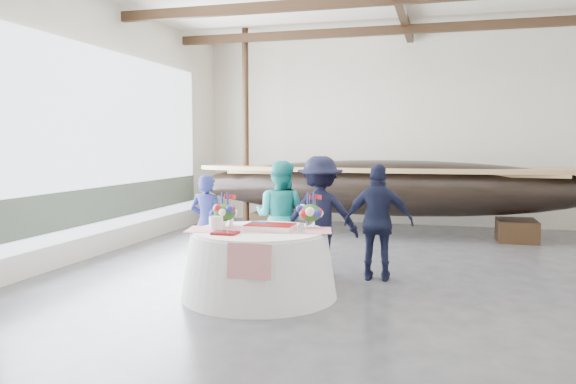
# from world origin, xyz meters

# --- Properties ---
(floor) EXTENTS (10.00, 12.00, 0.01)m
(floor) POSITION_xyz_m (0.00, 0.00, 0.00)
(floor) COLOR #3D3D42
(floor) RESTS_ON ground
(wall_back) EXTENTS (10.00, 0.02, 4.50)m
(wall_back) POSITION_xyz_m (0.00, 6.00, 2.25)
(wall_back) COLOR silver
(wall_back) RESTS_ON ground
(wall_front) EXTENTS (10.00, 0.02, 4.50)m
(wall_front) POSITION_xyz_m (0.00, -6.00, 2.25)
(wall_front) COLOR silver
(wall_front) RESTS_ON ground
(wall_left) EXTENTS (0.02, 12.00, 4.50)m
(wall_left) POSITION_xyz_m (-5.00, 0.00, 2.25)
(wall_left) COLOR silver
(wall_left) RESTS_ON ground
(pavilion_structure) EXTENTS (9.80, 11.76, 4.50)m
(pavilion_structure) POSITION_xyz_m (0.00, 0.74, 4.00)
(pavilion_structure) COLOR black
(pavilion_structure) RESTS_ON ground
(open_bay) EXTENTS (0.03, 7.00, 3.20)m
(open_bay) POSITION_xyz_m (-4.95, 1.00, 1.83)
(open_bay) COLOR silver
(open_bay) RESTS_ON ground
(longboat_display) EXTENTS (8.55, 1.71, 1.60)m
(longboat_display) POSITION_xyz_m (-0.31, 4.20, 1.02)
(longboat_display) COLOR black
(longboat_display) RESTS_ON ground
(banquet_table) EXTENTS (2.00, 2.00, 0.85)m
(banquet_table) POSITION_xyz_m (-1.46, -1.04, 0.43)
(banquet_table) COLOR white
(banquet_table) RESTS_ON ground
(tabletop_items) EXTENTS (1.92, 1.03, 0.40)m
(tabletop_items) POSITION_xyz_m (-1.47, -0.90, 1.00)
(tabletop_items) COLOR red
(tabletop_items) RESTS_ON banquet_table
(guest_woman_blue) EXTENTS (0.55, 0.37, 1.49)m
(guest_woman_blue) POSITION_xyz_m (-2.67, 0.09, 0.74)
(guest_woman_blue) COLOR navy
(guest_woman_blue) RESTS_ON ground
(guest_woman_teal) EXTENTS (0.91, 0.75, 1.70)m
(guest_woman_teal) POSITION_xyz_m (-1.57, 0.31, 0.85)
(guest_woman_teal) COLOR #21ABA6
(guest_woman_teal) RESTS_ON ground
(guest_man_left) EXTENTS (1.26, 0.90, 1.77)m
(guest_man_left) POSITION_xyz_m (-0.95, 0.28, 0.89)
(guest_man_left) COLOR black
(guest_man_left) RESTS_ON ground
(guest_man_right) EXTENTS (1.00, 0.45, 1.67)m
(guest_man_right) POSITION_xyz_m (-0.08, 0.21, 0.83)
(guest_man_right) COLOR black
(guest_man_right) RESTS_ON ground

